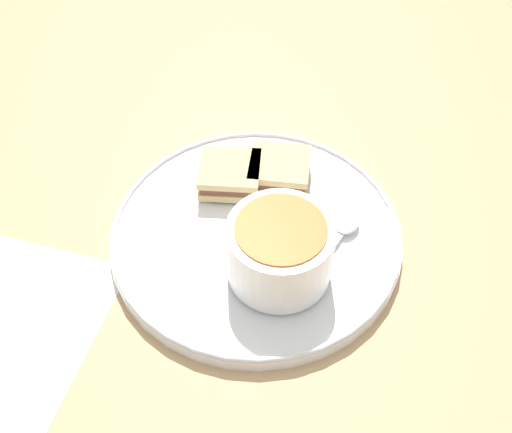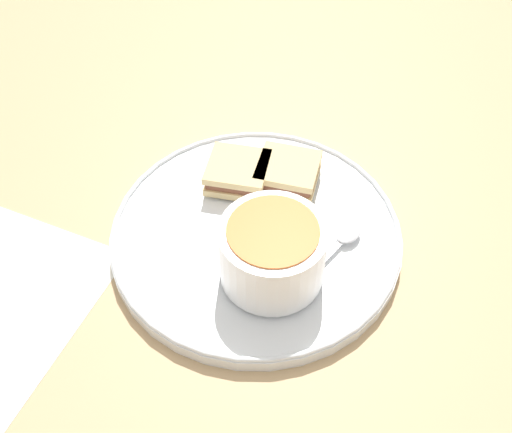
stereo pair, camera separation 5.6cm
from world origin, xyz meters
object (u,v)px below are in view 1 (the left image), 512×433
at_px(soup_bowl, 280,250).
at_px(sandwich_half_far, 230,174).
at_px(spoon, 344,230).
at_px(sandwich_half_near, 279,170).

relative_size(soup_bowl, sandwich_half_far, 1.14).
xyz_separation_m(spoon, sandwich_half_near, (0.11, -0.01, 0.01)).
relative_size(spoon, sandwich_half_near, 1.24).
height_order(spoon, sandwich_half_near, sandwich_half_near).
height_order(soup_bowl, sandwich_half_near, soup_bowl).
xyz_separation_m(soup_bowl, spoon, (-0.02, -0.09, -0.03)).
distance_m(spoon, sandwich_half_near, 0.11).
bearing_deg(sandwich_half_near, spoon, 174.17).
relative_size(soup_bowl, spoon, 0.92).
xyz_separation_m(sandwich_half_near, sandwich_half_far, (0.04, 0.05, 0.00)).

